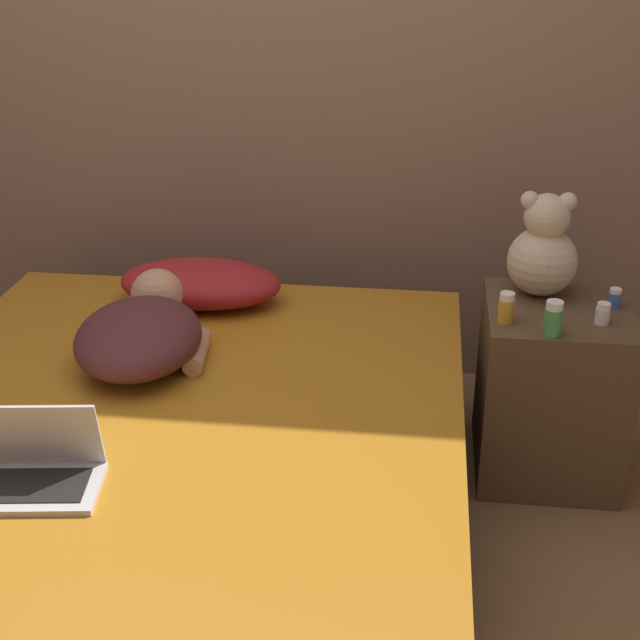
{
  "coord_description": "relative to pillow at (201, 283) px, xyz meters",
  "views": [
    {
      "loc": [
        0.68,
        -2.09,
        1.75
      ],
      "look_at": [
        0.39,
        0.23,
        0.65
      ],
      "focal_mm": 50.0,
      "sensor_mm": 36.0,
      "label": 1
    }
  ],
  "objects": [
    {
      "name": "bed",
      "position": [
        0.09,
        -0.7,
        -0.31
      ],
      "size": [
        1.66,
        1.85,
        0.47
      ],
      "color": "#2D2319",
      "rests_on": "ground_plane"
    },
    {
      "name": "ground_plane",
      "position": [
        0.09,
        -0.7,
        -0.55
      ],
      "size": [
        12.0,
        12.0,
        0.0
      ],
      "primitive_type": "plane",
      "color": "brown"
    },
    {
      "name": "teddy_bear",
      "position": [
        1.15,
        -0.04,
        0.19
      ],
      "size": [
        0.22,
        0.22,
        0.34
      ],
      "color": "beige",
      "rests_on": "nightstand"
    },
    {
      "name": "bottle_amber",
      "position": [
        1.03,
        -0.28,
        0.09
      ],
      "size": [
        0.05,
        0.05,
        0.1
      ],
      "color": "gold",
      "rests_on": "nightstand"
    },
    {
      "name": "bottle_blue",
      "position": [
        1.37,
        -0.13,
        0.07
      ],
      "size": [
        0.04,
        0.04,
        0.06
      ],
      "color": "#3866B2",
      "rests_on": "nightstand"
    },
    {
      "name": "person_lying",
      "position": [
        -0.07,
        -0.42,
        0.01
      ],
      "size": [
        0.43,
        0.67,
        0.18
      ],
      "rotation": [
        0.0,
        0.0,
        0.11
      ],
      "color": "#4C2328",
      "rests_on": "bed"
    },
    {
      "name": "laptop",
      "position": [
        -0.14,
        -1.11,
        -0.03
      ],
      "size": [
        0.36,
        0.25,
        0.21
      ],
      "rotation": [
        0.0,
        0.0,
        0.14
      ],
      "color": "silver",
      "rests_on": "bed"
    },
    {
      "name": "bottle_green",
      "position": [
        1.16,
        -0.36,
        0.09
      ],
      "size": [
        0.05,
        0.05,
        0.11
      ],
      "color": "#3D8E4C",
      "rests_on": "nightstand"
    },
    {
      "name": "pillow",
      "position": [
        0.0,
        0.0,
        0.0
      ],
      "size": [
        0.57,
        0.33,
        0.15
      ],
      "color": "maroon",
      "rests_on": "bed"
    },
    {
      "name": "wall_back",
      "position": [
        0.09,
        0.5,
        0.75
      ],
      "size": [
        8.0,
        0.06,
        2.6
      ],
      "color": "#846656",
      "rests_on": "ground_plane"
    },
    {
      "name": "bottle_white",
      "position": [
        1.32,
        -0.26,
        0.07
      ],
      "size": [
        0.04,
        0.04,
        0.07
      ],
      "color": "white",
      "rests_on": "nightstand"
    },
    {
      "name": "nightstand",
      "position": [
        1.21,
        -0.16,
        -0.25
      ],
      "size": [
        0.45,
        0.48,
        0.59
      ],
      "color": "brown",
      "rests_on": "ground_plane"
    }
  ]
}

